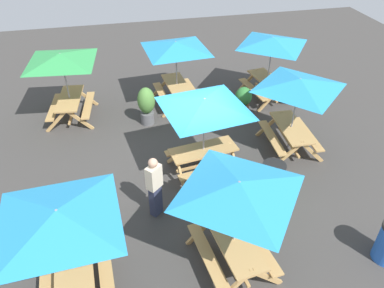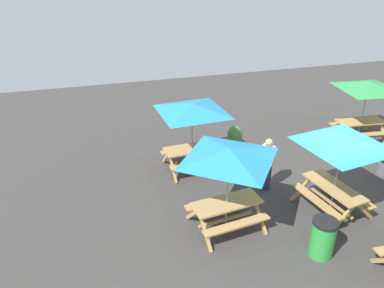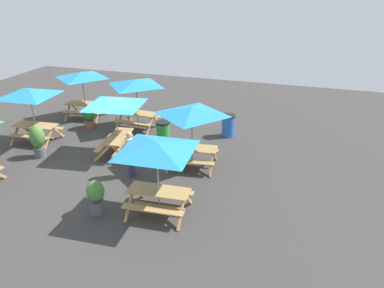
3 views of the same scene
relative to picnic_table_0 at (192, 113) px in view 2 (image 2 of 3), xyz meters
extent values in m
plane|color=#3D3A38|center=(3.32, -2.96, -1.99)|extent=(26.12, 26.12, 0.00)
cube|color=tan|center=(0.00, 0.00, -1.25)|extent=(1.84, 0.81, 0.05)
cube|color=tan|center=(0.03, -0.55, -1.54)|extent=(1.81, 0.37, 0.04)
cube|color=tan|center=(-0.03, 0.55, -1.54)|extent=(1.81, 0.37, 0.04)
cube|color=tan|center=(-0.76, -0.41, -1.62)|extent=(0.11, 0.80, 0.81)
cube|color=tan|center=(-0.80, 0.32, -1.62)|extent=(0.11, 0.80, 0.81)
cube|color=tan|center=(0.80, -0.32, -1.62)|extent=(0.11, 0.80, 0.81)
cube|color=tan|center=(0.76, 0.41, -1.62)|extent=(0.11, 0.80, 0.81)
cube|color=tan|center=(0.00, 0.00, -1.77)|extent=(1.56, 0.17, 0.06)
cylinder|color=gray|center=(0.00, 0.00, -0.84)|extent=(0.04, 0.04, 2.30)
pyramid|color=#268CC6|center=(0.00, 0.00, 0.17)|extent=(2.82, 2.82, 0.28)
cube|color=tan|center=(0.00, -3.13, -1.25)|extent=(1.87, 0.92, 0.05)
cube|color=tan|center=(0.07, -3.68, -1.54)|extent=(1.82, 0.48, 0.04)
cube|color=tan|center=(-0.07, -2.59, -1.54)|extent=(1.82, 0.48, 0.04)
cube|color=tan|center=(-0.73, -3.60, -1.62)|extent=(0.16, 0.80, 0.81)
cube|color=tan|center=(-0.82, -2.87, -1.62)|extent=(0.16, 0.80, 0.81)
cube|color=tan|center=(0.82, -3.40, -1.62)|extent=(0.16, 0.80, 0.81)
cube|color=tan|center=(0.73, -2.67, -1.62)|extent=(0.16, 0.80, 0.81)
cube|color=tan|center=(0.00, -3.13, -1.77)|extent=(1.56, 0.27, 0.06)
cylinder|color=gray|center=(0.00, -3.13, -0.84)|extent=(0.04, 0.04, 2.30)
pyramid|color=#268CC6|center=(0.00, -3.13, 0.17)|extent=(2.24, 2.24, 0.28)
cube|color=tan|center=(3.07, -3.28, -1.25)|extent=(0.96, 1.88, 0.05)
cube|color=tan|center=(3.61, -3.19, -1.54)|extent=(0.52, 1.82, 0.04)
cube|color=tan|center=(2.52, -3.36, -1.54)|extent=(0.52, 1.82, 0.04)
cube|color=tan|center=(3.55, -3.99, -1.62)|extent=(0.80, 0.18, 0.81)
cube|color=tan|center=(2.82, -4.10, -1.62)|extent=(0.80, 0.18, 0.81)
cube|color=tan|center=(3.31, -2.45, -1.62)|extent=(0.80, 0.18, 0.81)
cube|color=tan|center=(2.59, -2.56, -1.62)|extent=(0.80, 0.18, 0.81)
cube|color=tan|center=(3.07, -3.28, -1.77)|extent=(0.30, 1.55, 0.06)
cylinder|color=gray|center=(3.07, -3.28, -0.84)|extent=(0.04, 0.04, 2.30)
pyramid|color=#268CC6|center=(3.07, -3.28, 0.17)|extent=(2.80, 2.80, 0.28)
cube|color=tan|center=(6.77, 0.33, -1.25)|extent=(1.87, 0.89, 0.05)
cube|color=tan|center=(6.71, -0.22, -1.54)|extent=(1.82, 0.45, 0.04)
cube|color=tan|center=(6.83, 0.88, -1.54)|extent=(1.82, 0.45, 0.04)
cube|color=tan|center=(5.95, 0.05, -1.62)|extent=(0.15, 0.80, 0.81)
cube|color=tan|center=(6.03, 0.78, -1.62)|extent=(0.15, 0.80, 0.81)
cube|color=tan|center=(7.51, -0.12, -1.62)|extent=(0.15, 0.80, 0.81)
cube|color=tan|center=(7.58, 0.61, -1.62)|extent=(0.15, 0.80, 0.81)
cube|color=tan|center=(6.77, 0.33, -1.77)|extent=(1.56, 0.24, 0.06)
cylinder|color=gray|center=(6.77, 0.33, -0.84)|extent=(0.04, 0.04, 2.30)
pyramid|color=green|center=(6.77, 0.33, 0.17)|extent=(2.81, 2.81, 0.28)
cylinder|color=green|center=(1.78, -4.74, -1.54)|extent=(0.56, 0.56, 0.90)
cylinder|color=black|center=(1.78, -4.74, -1.05)|extent=(0.59, 0.59, 0.08)
cylinder|color=#59595B|center=(5.88, -2.09, -1.79)|extent=(0.44, 0.44, 0.40)
cylinder|color=#59595B|center=(1.74, 0.58, -1.79)|extent=(0.44, 0.44, 0.40)
ellipsoid|color=#4C7F38|center=(1.74, 0.58, -1.25)|extent=(0.53, 0.53, 0.67)
cube|color=#2D334C|center=(1.78, -1.79, -1.56)|extent=(0.32, 0.33, 0.85)
cube|color=beige|center=(1.78, -1.79, -0.84)|extent=(0.40, 0.42, 0.60)
sphere|color=tan|center=(1.78, -1.79, -0.43)|extent=(0.22, 0.22, 0.22)
camera|label=1|loc=(-4.67, -1.22, 4.75)|focal=35.00mm
camera|label=2|loc=(-3.04, -10.37, 4.36)|focal=35.00mm
camera|label=3|loc=(-3.80, 8.58, 4.38)|focal=35.00mm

